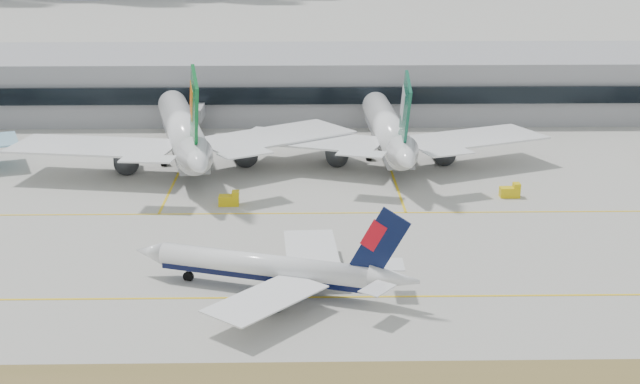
{
  "coord_description": "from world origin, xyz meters",
  "views": [
    {
      "loc": [
        -5.94,
        -113.48,
        48.17
      ],
      "look_at": [
        -3.42,
        18.0,
        7.5
      ],
      "focal_mm": 50.0,
      "sensor_mm": 36.0,
      "label": 1
    }
  ],
  "objects_px": {
    "widebody_cathay": "(389,132)",
    "widebody_eva": "(184,134)",
    "terminal": "(326,81)",
    "taxiing_airliner": "(274,269)"
  },
  "relations": [
    {
      "from": "widebody_eva",
      "to": "widebody_cathay",
      "type": "relative_size",
      "value": 1.05
    },
    {
      "from": "widebody_eva",
      "to": "widebody_cathay",
      "type": "bearing_deg",
      "value": -99.03
    },
    {
      "from": "widebody_cathay",
      "to": "taxiing_airliner",
      "type": "bearing_deg",
      "value": 160.52
    },
    {
      "from": "widebody_cathay",
      "to": "widebody_eva",
      "type": "bearing_deg",
      "value": 91.86
    },
    {
      "from": "terminal",
      "to": "widebody_cathay",
      "type": "bearing_deg",
      "value": -77.29
    },
    {
      "from": "taxiing_airliner",
      "to": "widebody_cathay",
      "type": "distance_m",
      "value": 70.21
    },
    {
      "from": "taxiing_airliner",
      "to": "widebody_eva",
      "type": "relative_size",
      "value": 0.58
    },
    {
      "from": "taxiing_airliner",
      "to": "terminal",
      "type": "distance_m",
      "value": 118.29
    },
    {
      "from": "taxiing_airliner",
      "to": "widebody_cathay",
      "type": "bearing_deg",
      "value": -88.9
    },
    {
      "from": "widebody_cathay",
      "to": "terminal",
      "type": "height_order",
      "value": "widebody_cathay"
    }
  ]
}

